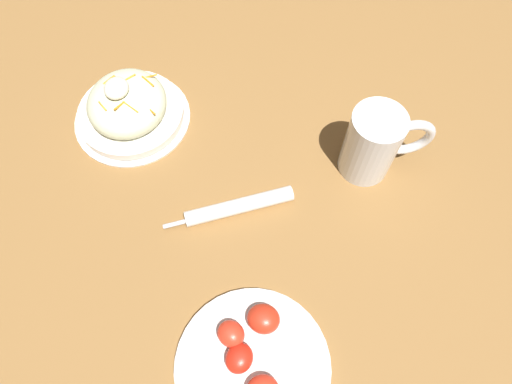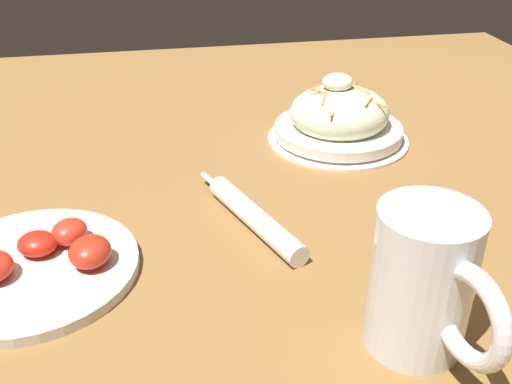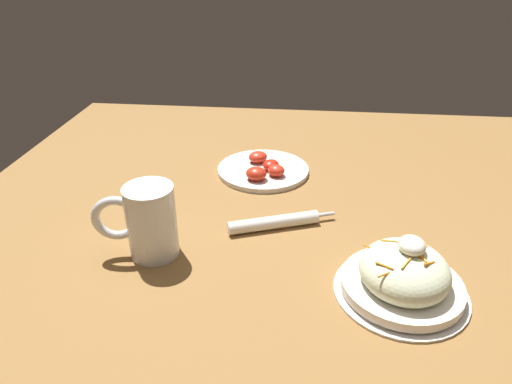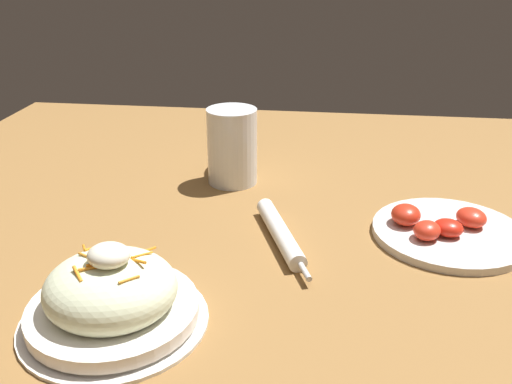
{
  "view_description": "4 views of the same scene",
  "coord_description": "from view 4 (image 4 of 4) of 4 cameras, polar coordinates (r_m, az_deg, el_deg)",
  "views": [
    {
      "loc": [
        -0.31,
        -0.09,
        0.68
      ],
      "look_at": [
        0.01,
        -0.07,
        0.06
      ],
      "focal_mm": 31.54,
      "sensor_mm": 36.0,
      "label": 1
    },
    {
      "loc": [
        -0.11,
        -0.61,
        0.38
      ],
      "look_at": [
        -0.01,
        -0.07,
        0.07
      ],
      "focal_mm": 41.5,
      "sensor_mm": 36.0,
      "label": 2
    },
    {
      "loc": [
        0.76,
        0.01,
        0.5
      ],
      "look_at": [
        -0.01,
        -0.07,
        0.07
      ],
      "focal_mm": 32.38,
      "sensor_mm": 36.0,
      "label": 3
    },
    {
      "loc": [
        -0.06,
        0.68,
        0.39
      ],
      "look_at": [
        0.03,
        -0.04,
        0.08
      ],
      "focal_mm": 39.74,
      "sensor_mm": 36.0,
      "label": 4
    }
  ],
  "objects": [
    {
      "name": "salad_plate",
      "position": [
        0.66,
        -14.3,
        -10.27
      ],
      "size": [
        0.21,
        0.21,
        0.1
      ],
      "color": "white",
      "rests_on": "ground_plane"
    },
    {
      "name": "napkin_roll",
      "position": [
        0.81,
        2.67,
        -4.14
      ],
      "size": [
        0.09,
        0.21,
        0.03
      ],
      "color": "white",
      "rests_on": "ground_plane"
    },
    {
      "name": "ground_plane",
      "position": [
        0.78,
        2.15,
        -6.24
      ],
      "size": [
        1.43,
        1.43,
        0.0
      ],
      "primitive_type": "plane",
      "color": "olive"
    },
    {
      "name": "tomato_plate",
      "position": [
        0.87,
        18.57,
        -3.64
      ],
      "size": [
        0.22,
        0.22,
        0.04
      ],
      "color": "silver",
      "rests_on": "ground_plane"
    },
    {
      "name": "beer_mug",
      "position": [
        1.0,
        -2.41,
        4.3
      ],
      "size": [
        0.09,
        0.15,
        0.13
      ],
      "color": "white",
      "rests_on": "ground_plane"
    }
  ]
}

